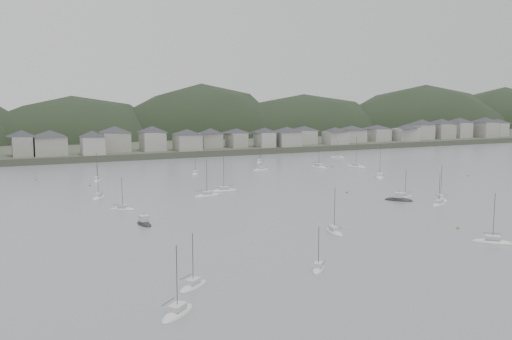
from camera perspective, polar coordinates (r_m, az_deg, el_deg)
name	(u,v)px	position (r m, az deg, el deg)	size (l,w,h in m)	color
ground	(409,243)	(121.52, 15.02, -7.01)	(900.00, 900.00, 0.00)	slate
far_shore_land	(119,138)	(393.62, -13.49, 3.15)	(900.00, 250.00, 3.00)	#383D2D
forested_ridge	(136,160)	(370.83, -11.92, 0.95)	(851.55, 103.94, 102.57)	black
waterfront_town	(258,136)	(302.06, 0.16, 3.46)	(451.48, 28.46, 12.92)	gray
moored_fleet	(252,194)	(172.36, -0.40, -2.44)	(259.05, 166.42, 13.69)	silver
motor_launch_near	(399,200)	(168.18, 14.07, -2.88)	(7.51, 7.81, 3.90)	black
motor_launch_far	(144,223)	(135.81, -11.11, -5.24)	(3.17, 7.13, 3.67)	black
mooring_buoys	(259,192)	(176.86, 0.28, -2.19)	(165.16, 119.83, 0.70)	#AE783A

